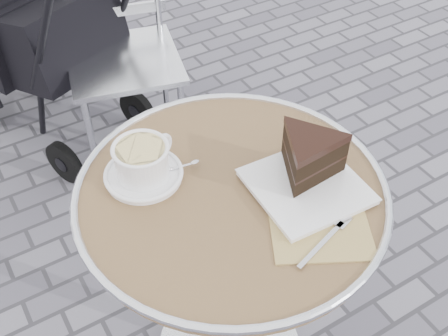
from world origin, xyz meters
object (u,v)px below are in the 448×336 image
cafe_table (231,236)px  cappuccino_set (143,164)px  cake_plate_set (309,163)px  baby_stroller (24,28)px  bistro_chair (117,26)px

cafe_table → cappuccino_set: size_ratio=3.55×
cappuccino_set → cake_plate_set: (0.31, -0.21, 0.02)m
cake_plate_set → baby_stroller: (-0.27, 1.48, -0.32)m
cake_plate_set → bistro_chair: size_ratio=0.42×
cafe_table → cappuccino_set: bearing=136.7°
baby_stroller → cake_plate_set: bearing=-101.8°
bistro_chair → cake_plate_set: bearing=-75.2°
cafe_table → bistro_chair: size_ratio=0.81×
baby_stroller → cappuccino_set: bearing=-113.9°
cappuccino_set → cake_plate_set: 0.37m
cake_plate_set → baby_stroller: bearing=103.1°
cafe_table → bistro_chair: bistro_chair is taller
cake_plate_set → bistro_chair: 1.17m
cappuccino_set → cake_plate_set: cake_plate_set is taller
bistro_chair → baby_stroller: bearing=143.6°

